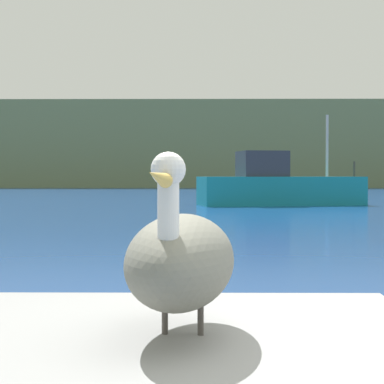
% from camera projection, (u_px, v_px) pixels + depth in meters
% --- Properties ---
extents(hillside_backdrop, '(140.00, 12.78, 9.50)m').
position_uv_depth(hillside_backdrop, '(208.00, 146.00, 79.44)').
color(hillside_backdrop, '#6B7A51').
rests_on(hillside_backdrop, ground).
extents(pelican, '(0.61, 1.39, 0.86)m').
position_uv_depth(pelican, '(181.00, 259.00, 3.19)').
color(pelican, slate).
rests_on(pelican, pier_dock).
extents(fishing_boat_teal, '(7.62, 3.67, 4.11)m').
position_uv_depth(fishing_boat_teal, '(278.00, 186.00, 30.89)').
color(fishing_boat_teal, teal).
rests_on(fishing_boat_teal, ground).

